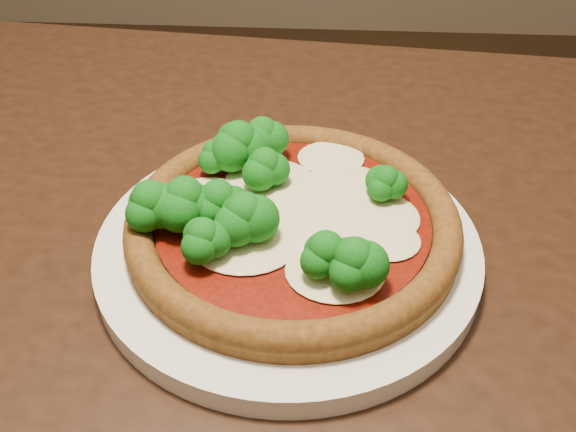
{
  "coord_description": "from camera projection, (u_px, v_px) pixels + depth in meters",
  "views": [
    {
      "loc": [
        0.2,
        -0.57,
        1.09
      ],
      "look_at": [
        0.17,
        -0.21,
        0.79
      ],
      "focal_mm": 40.0,
      "sensor_mm": 36.0,
      "label": 1
    }
  ],
  "objects": [
    {
      "name": "dining_table",
      "position": [
        210.0,
        352.0,
        0.56
      ],
      "size": [
        1.14,
        0.93,
        0.75
      ],
      "rotation": [
        0.0,
        0.0,
        -0.09
      ],
      "color": "black",
      "rests_on": "floor"
    },
    {
      "name": "plate",
      "position": [
        288.0,
        247.0,
        0.49
      ],
      "size": [
        0.29,
        0.29,
        0.02
      ],
      "primitive_type": "cylinder",
      "color": "white",
      "rests_on": "dining_table"
    },
    {
      "name": "pizza",
      "position": [
        281.0,
        213.0,
        0.48
      ],
      "size": [
        0.25,
        0.25,
        0.06
      ],
      "rotation": [
        0.0,
        0.0,
        -0.41
      ],
      "color": "brown",
      "rests_on": "plate"
    }
  ]
}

